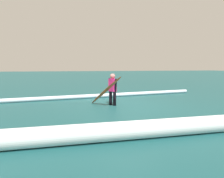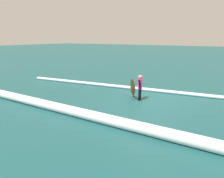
# 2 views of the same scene
# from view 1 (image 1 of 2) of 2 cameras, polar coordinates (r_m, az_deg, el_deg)

# --- Properties ---
(ground_plane) EXTENTS (153.20, 153.20, 0.00)m
(ground_plane) POSITION_cam_1_polar(r_m,az_deg,el_deg) (8.76, 4.64, -4.68)
(ground_plane) COLOR #194D4F
(surfer) EXTENTS (0.31, 0.57, 1.37)m
(surfer) POSITION_cam_1_polar(r_m,az_deg,el_deg) (8.74, 0.16, 0.37)
(surfer) COLOR black
(surfer) RESTS_ON ground_plane
(surfboard) EXTENTS (1.05, 1.84, 1.33)m
(surfboard) POSITION_cam_1_polar(r_m,az_deg,el_deg) (8.52, -1.91, -0.56)
(surfboard) COLOR #E55926
(surfboard) RESTS_ON ground_plane
(wave_crest_foreground) EXTENTS (15.76, 1.37, 0.20)m
(wave_crest_foreground) POSITION_cam_1_polar(r_m,az_deg,el_deg) (10.58, -13.90, -2.41)
(wave_crest_foreground) COLOR white
(wave_crest_foreground) RESTS_ON ground_plane
(wave_crest_midground) EXTENTS (17.29, 1.57, 0.43)m
(wave_crest_midground) POSITION_cam_1_polar(r_m,az_deg,el_deg) (5.53, 23.16, -9.38)
(wave_crest_midground) COLOR white
(wave_crest_midground) RESTS_ON ground_plane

